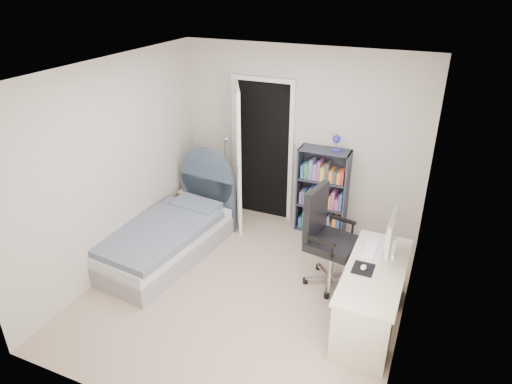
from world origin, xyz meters
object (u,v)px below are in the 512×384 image
at_px(floor_lamp, 227,186).
at_px(bookcase, 322,194).
at_px(nightstand, 194,195).
at_px(desk, 373,293).
at_px(bed, 170,235).
at_px(office_chair, 326,233).

bearing_deg(floor_lamp, bookcase, 9.29).
distance_m(nightstand, bookcase, 1.89).
height_order(nightstand, desk, desk).
height_order(bed, floor_lamp, floor_lamp).
height_order(nightstand, bookcase, bookcase).
bearing_deg(floor_lamp, bed, -102.97).
relative_size(desk, office_chair, 1.19).
xyz_separation_m(floor_lamp, office_chair, (1.71, -0.90, 0.13)).
bearing_deg(office_chair, nightstand, 160.36).
bearing_deg(bed, desk, -6.22).
bearing_deg(floor_lamp, office_chair, -27.73).
height_order(floor_lamp, bookcase, bookcase).
distance_m(bed, floor_lamp, 1.19).
relative_size(nightstand, floor_lamp, 0.41).
bearing_deg(nightstand, office_chair, -19.64).
distance_m(bookcase, office_chair, 1.18).
bearing_deg(desk, bed, 173.78).
xyz_separation_m(floor_lamp, bookcase, (1.36, 0.22, 0.03)).
height_order(nightstand, office_chair, office_chair).
bearing_deg(office_chair, floor_lamp, 152.27).
xyz_separation_m(bed, floor_lamp, (0.26, 1.13, 0.26)).
relative_size(bookcase, desk, 1.03).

